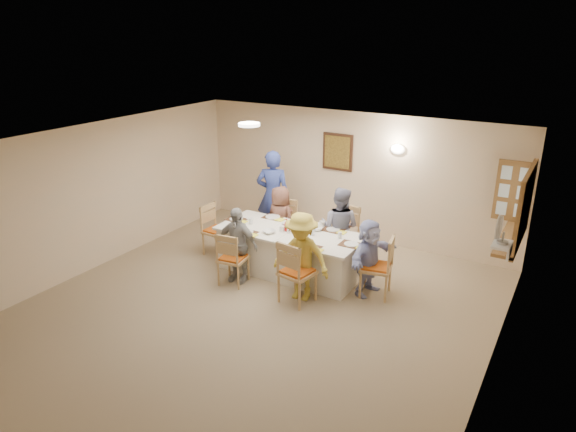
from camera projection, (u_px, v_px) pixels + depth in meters
The scene contains 49 objects.
ground at pixel (252, 313), 7.57m from camera, with size 7.00×7.00×0.00m, color #826E54.
room_walls at pixel (249, 217), 7.05m from camera, with size 7.00×7.00×7.00m.
wall_picture at pixel (338, 152), 9.93m from camera, with size 0.62×0.05×0.72m.
wall_sconce at pixel (398, 149), 9.27m from camera, with size 0.26×0.09×0.18m, color white.
ceiling_light at pixel (249, 124), 8.41m from camera, with size 0.36×0.36×0.05m, color white.
serving_hatch at pixel (524, 208), 7.46m from camera, with size 0.06×1.50×1.15m, color olive.
hatch_sill at pixel (510, 239), 7.70m from camera, with size 0.30×1.50×0.05m, color olive.
shutter_door at pixel (513, 191), 8.20m from camera, with size 0.55×0.04×1.00m, color olive.
fan_shelf at pixel (502, 244), 6.44m from camera, with size 0.22×0.36×0.03m, color white.
desk_fan at pixel (501, 233), 6.41m from camera, with size 0.30×0.30×0.28m, color #A5A5A8, non-canonical shape.
dining_table at pixel (290, 252), 8.71m from camera, with size 2.47×1.04×0.76m, color white.
chair_back_left at pixel (284, 226), 9.61m from camera, with size 0.45×0.45×0.94m, color tan, non-canonical shape.
chair_back_right at pixel (342, 236), 9.02m from camera, with size 0.50×0.50×1.04m, color tan, non-canonical shape.
chair_front_left at pixel (233, 257), 8.32m from camera, with size 0.44×0.44×0.92m, color tan, non-canonical shape.
chair_front_right at pixel (297, 271), 7.73m from camera, with size 0.49×0.49×1.02m, color tan, non-canonical shape.
chair_left_end at pixel (217, 230), 9.42m from camera, with size 0.45×0.45×0.94m, color tan, non-canonical shape.
chair_right_end at pixel (376, 266), 7.93m from camera, with size 0.47×0.47×0.99m, color tan, non-canonical shape.
diner_back_left at pixel (280, 220), 9.46m from camera, with size 0.68×0.50×1.27m, color brown.
diner_back_right at pixel (340, 227), 8.86m from camera, with size 0.73×0.58×1.44m, color gray.
diner_front_left at pixel (237, 245), 8.36m from camera, with size 0.77×0.37×1.27m, color #9B9B9B.
diner_front_right at pixel (301, 257), 7.76m from camera, with size 0.94×0.58×1.40m, color gold.
diner_right_end at pixel (369, 257), 7.95m from camera, with size 0.58×1.19×1.23m, color #A9B1E7.
caregiver at pixel (273, 196), 9.96m from camera, with size 0.76×0.63×1.79m, color #2F4093.
placemat_fl at pixel (246, 232), 8.52m from camera, with size 0.37×0.27×0.01m, color #472B19.
plate_fl at pixel (246, 232), 8.52m from camera, with size 0.25×0.25×0.02m, color white.
napkin_fl at pixel (253, 235), 8.39m from camera, with size 0.13×0.13×0.01m, color yellow.
placemat_fr at pixel (310, 247), 7.95m from camera, with size 0.35×0.26×0.01m, color #472B19.
plate_fr at pixel (310, 247), 7.95m from camera, with size 0.23×0.23×0.01m, color white.
napkin_fr at pixel (318, 250), 7.82m from camera, with size 0.14×0.14×0.01m, color yellow.
placemat_bl at pixel (273, 217), 9.20m from camera, with size 0.35×0.26×0.01m, color #472B19.
plate_bl at pixel (273, 217), 9.20m from camera, with size 0.26×0.26×0.02m, color white.
napkin_bl at pixel (280, 220), 9.07m from camera, with size 0.15×0.15×0.01m, color yellow.
placemat_br at pixel (333, 230), 8.63m from camera, with size 0.37×0.28×0.01m, color #472B19.
plate_br at pixel (333, 229), 8.63m from camera, with size 0.23×0.23×0.01m, color white.
napkin_br at pixel (342, 232), 8.50m from camera, with size 0.14×0.14×0.01m, color yellow.
placemat_le at pixel (236, 219), 9.10m from camera, with size 0.36×0.27×0.01m, color #472B19.
plate_le at pixel (236, 219), 9.10m from camera, with size 0.24×0.24×0.01m, color white.
napkin_le at pixel (243, 222), 8.97m from camera, with size 0.13×0.13×0.01m, color yellow.
placemat_re at pixel (351, 245), 8.04m from camera, with size 0.37×0.28×0.01m, color #472B19.
plate_re at pixel (351, 244), 8.04m from camera, with size 0.23×0.23×0.01m, color white.
napkin_re at pixel (361, 248), 7.91m from camera, with size 0.14×0.14×0.01m, color yellow.
teacup_a at pixel (239, 225), 8.72m from camera, with size 0.13×0.13×0.08m, color white.
teacup_b at pixel (322, 224), 8.78m from camera, with size 0.13×0.13×0.09m, color white.
bowl_a at pixel (269, 232), 8.50m from camera, with size 0.27×0.27×0.05m, color white.
bowl_b at pixel (317, 229), 8.61m from camera, with size 0.21×0.21×0.06m, color white.
condiment_ketchup at pixel (287, 225), 8.55m from camera, with size 0.09×0.09×0.22m, color red.
condiment_brown at pixel (294, 226), 8.55m from camera, with size 0.10×0.11×0.18m, color #4D2B14.
condiment_malt at pixel (297, 229), 8.46m from camera, with size 0.14×0.14×0.16m, color #4D2B14.
drinking_glass at pixel (284, 226), 8.67m from camera, with size 0.07×0.07×0.10m, color silver.
Camera 1 is at (3.81, -5.42, 3.96)m, focal length 32.00 mm.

